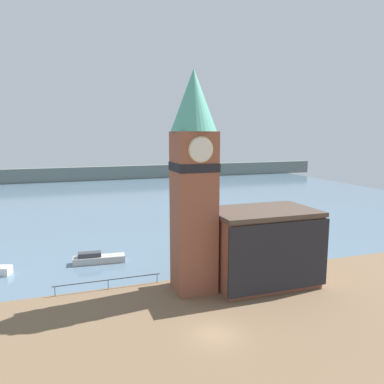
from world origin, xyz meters
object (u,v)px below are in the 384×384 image
(pier_building, at_px, (262,246))
(clock_tower, at_px, (194,177))
(mooring_bollard_near, at_px, (181,293))
(boat_near, at_px, (98,259))

(pier_building, bearing_deg, clock_tower, 174.93)
(clock_tower, bearing_deg, pier_building, -5.07)
(clock_tower, height_order, mooring_bollard_near, clock_tower)
(clock_tower, distance_m, boat_near, 19.59)
(pier_building, height_order, boat_near, pier_building)
(pier_building, bearing_deg, mooring_bollard_near, -176.50)
(pier_building, height_order, mooring_bollard_near, pier_building)
(clock_tower, height_order, pier_building, clock_tower)
(clock_tower, height_order, boat_near, clock_tower)
(clock_tower, relative_size, mooring_bollard_near, 34.16)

